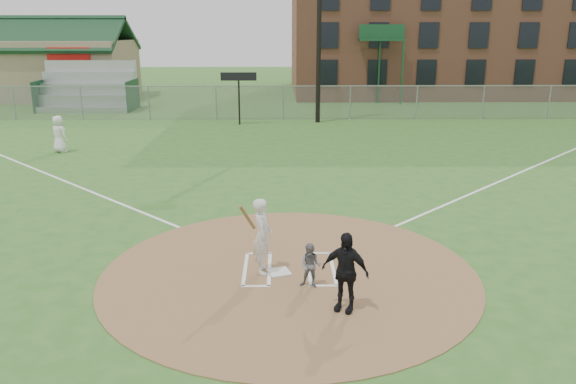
{
  "coord_description": "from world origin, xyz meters",
  "views": [
    {
      "loc": [
        -0.19,
        -11.61,
        5.28
      ],
      "look_at": [
        0.0,
        2.0,
        1.3
      ],
      "focal_mm": 35.0,
      "sensor_mm": 36.0,
      "label": 1
    }
  ],
  "objects_px": {
    "umpire": "(345,272)",
    "ondeck_player": "(59,134)",
    "home_plate": "(279,272)",
    "catcher": "(311,266)",
    "batter_at_plate": "(262,236)"
  },
  "relations": [
    {
      "from": "batter_at_plate",
      "to": "umpire",
      "type": "bearing_deg",
      "value": -47.61
    },
    {
      "from": "ondeck_player",
      "to": "batter_at_plate",
      "type": "height_order",
      "value": "batter_at_plate"
    },
    {
      "from": "ondeck_player",
      "to": "batter_at_plate",
      "type": "distance_m",
      "value": 15.92
    },
    {
      "from": "home_plate",
      "to": "catcher",
      "type": "distance_m",
      "value": 1.08
    },
    {
      "from": "ondeck_player",
      "to": "catcher",
      "type": "bearing_deg",
      "value": 158.5
    },
    {
      "from": "umpire",
      "to": "ondeck_player",
      "type": "bearing_deg",
      "value": 151.85
    },
    {
      "from": "umpire",
      "to": "catcher",
      "type": "bearing_deg",
      "value": 145.69
    },
    {
      "from": "umpire",
      "to": "ondeck_player",
      "type": "distance_m",
      "value": 18.33
    },
    {
      "from": "home_plate",
      "to": "catcher",
      "type": "xyz_separation_m",
      "value": [
        0.67,
        -0.71,
        0.46
      ]
    },
    {
      "from": "umpire",
      "to": "batter_at_plate",
      "type": "height_order",
      "value": "batter_at_plate"
    },
    {
      "from": "umpire",
      "to": "ondeck_player",
      "type": "xyz_separation_m",
      "value": [
        -10.96,
        14.69,
        -0.01
      ]
    },
    {
      "from": "home_plate",
      "to": "ondeck_player",
      "type": "bearing_deg",
      "value": 126.8
    },
    {
      "from": "catcher",
      "to": "umpire",
      "type": "distance_m",
      "value": 1.22
    },
    {
      "from": "ondeck_player",
      "to": "home_plate",
      "type": "bearing_deg",
      "value": 158.14
    },
    {
      "from": "batter_at_plate",
      "to": "catcher",
      "type": "bearing_deg",
      "value": -36.84
    }
  ]
}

